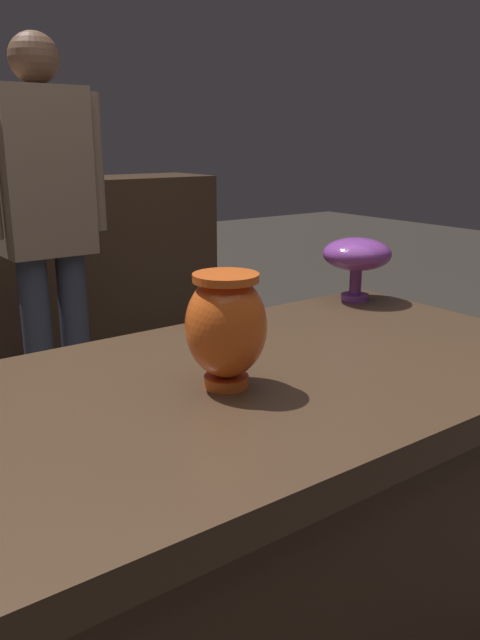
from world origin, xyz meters
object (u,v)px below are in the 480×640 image
at_px(vase_centerpiece, 226,326).
at_px(vase_tall_behind, 357,256).
at_px(visitor_center_back, 47,217).
at_px(shelf_vase_right, 55,154).

distance_m(vase_centerpiece, vase_tall_behind, 0.63).
bearing_deg(vase_tall_behind, vase_centerpiece, -154.60).
height_order(vase_centerpiece, visitor_center_back, visitor_center_back).
xyz_separation_m(vase_tall_behind, shelf_vase_right, (0.02, 1.93, 0.20)).
height_order(vase_tall_behind, visitor_center_back, visitor_center_back).
bearing_deg(visitor_center_back, vase_tall_behind, 100.89).
xyz_separation_m(shelf_vase_right, visitor_center_back, (-0.29, -0.64, -0.21)).
height_order(vase_centerpiece, shelf_vase_right, shelf_vase_right).
relative_size(vase_centerpiece, visitor_center_back, 0.12).
relative_size(vase_tall_behind, shelf_vase_right, 0.78).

